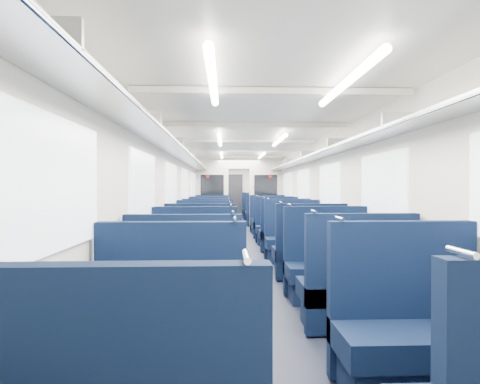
# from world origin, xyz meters

# --- Properties ---
(floor) EXTENTS (2.80, 18.00, 0.01)m
(floor) POSITION_xyz_m (0.00, 0.00, 0.00)
(floor) COLOR black
(floor) RESTS_ON ground
(ceiling) EXTENTS (2.80, 18.00, 0.01)m
(ceiling) POSITION_xyz_m (0.00, 0.00, 2.35)
(ceiling) COLOR white
(ceiling) RESTS_ON wall_left
(wall_left) EXTENTS (0.02, 18.00, 2.35)m
(wall_left) POSITION_xyz_m (-1.40, 0.00, 1.18)
(wall_left) COLOR silver
(wall_left) RESTS_ON floor
(dado_left) EXTENTS (0.03, 17.90, 0.70)m
(dado_left) POSITION_xyz_m (-1.39, 0.00, 0.35)
(dado_left) COLOR black
(dado_left) RESTS_ON floor
(wall_right) EXTENTS (0.02, 18.00, 2.35)m
(wall_right) POSITION_xyz_m (1.40, 0.00, 1.18)
(wall_right) COLOR silver
(wall_right) RESTS_ON floor
(dado_right) EXTENTS (0.03, 17.90, 0.70)m
(dado_right) POSITION_xyz_m (1.39, 0.00, 0.35)
(dado_right) COLOR black
(dado_right) RESTS_ON floor
(wall_far) EXTENTS (2.80, 0.02, 2.35)m
(wall_far) POSITION_xyz_m (0.00, 9.00, 1.18)
(wall_far) COLOR silver
(wall_far) RESTS_ON floor
(luggage_rack_left) EXTENTS (0.36, 17.40, 0.18)m
(luggage_rack_left) POSITION_xyz_m (-1.21, 0.00, 1.97)
(luggage_rack_left) COLOR #B2B5BA
(luggage_rack_left) RESTS_ON wall_left
(luggage_rack_right) EXTENTS (0.36, 17.40, 0.18)m
(luggage_rack_right) POSITION_xyz_m (1.21, 0.00, 1.97)
(luggage_rack_right) COLOR #B2B5BA
(luggage_rack_right) RESTS_ON wall_right
(windows) EXTENTS (2.78, 15.60, 0.75)m
(windows) POSITION_xyz_m (0.00, -0.46, 1.42)
(windows) COLOR white
(windows) RESTS_ON wall_left
(ceiling_fittings) EXTENTS (2.70, 16.06, 0.11)m
(ceiling_fittings) POSITION_xyz_m (0.00, -0.26, 2.29)
(ceiling_fittings) COLOR silver
(ceiling_fittings) RESTS_ON ceiling
(end_door) EXTENTS (0.75, 0.06, 2.00)m
(end_door) POSITION_xyz_m (0.00, 8.94, 1.00)
(end_door) COLOR black
(end_door) RESTS_ON floor
(bulkhead) EXTENTS (2.80, 0.10, 2.35)m
(bulkhead) POSITION_xyz_m (-0.00, 3.11, 1.23)
(bulkhead) COLOR silver
(bulkhead) RESTS_ON floor
(seat_2) EXTENTS (1.06, 0.59, 1.19)m
(seat_2) POSITION_xyz_m (-0.83, -7.04, 0.37)
(seat_2) COLOR #0B1835
(seat_2) RESTS_ON floor
(seat_3) EXTENTS (1.06, 0.59, 1.19)m
(seat_3) POSITION_xyz_m (0.83, -7.05, 0.37)
(seat_3) COLOR #0B1835
(seat_3) RESTS_ON floor
(seat_4) EXTENTS (1.06, 0.59, 1.19)m
(seat_4) POSITION_xyz_m (-0.83, -6.00, 0.37)
(seat_4) COLOR #0B1835
(seat_4) RESTS_ON floor
(seat_5) EXTENTS (1.06, 0.59, 1.19)m
(seat_5) POSITION_xyz_m (0.83, -5.93, 0.37)
(seat_5) COLOR #0B1835
(seat_5) RESTS_ON floor
(seat_6) EXTENTS (1.06, 0.59, 1.19)m
(seat_6) POSITION_xyz_m (-0.83, -4.92, 0.37)
(seat_6) COLOR #0B1835
(seat_6) RESTS_ON floor
(seat_7) EXTENTS (1.06, 0.59, 1.19)m
(seat_7) POSITION_xyz_m (0.83, -4.89, 0.37)
(seat_7) COLOR #0B1835
(seat_7) RESTS_ON floor
(seat_8) EXTENTS (1.06, 0.59, 1.19)m
(seat_8) POSITION_xyz_m (-0.83, -3.64, 0.37)
(seat_8) COLOR #0B1835
(seat_8) RESTS_ON floor
(seat_9) EXTENTS (1.06, 0.59, 1.19)m
(seat_9) POSITION_xyz_m (0.83, -3.80, 0.37)
(seat_9) COLOR #0B1835
(seat_9) RESTS_ON floor
(seat_10) EXTENTS (1.06, 0.59, 1.19)m
(seat_10) POSITION_xyz_m (-0.83, -2.50, 0.37)
(seat_10) COLOR #0B1835
(seat_10) RESTS_ON floor
(seat_11) EXTENTS (1.06, 0.59, 1.19)m
(seat_11) POSITION_xyz_m (0.83, -2.40, 0.37)
(seat_11) COLOR #0B1835
(seat_11) RESTS_ON floor
(seat_12) EXTENTS (1.06, 0.59, 1.19)m
(seat_12) POSITION_xyz_m (-0.83, -1.26, 0.37)
(seat_12) COLOR #0B1835
(seat_12) RESTS_ON floor
(seat_13) EXTENTS (1.06, 0.59, 1.19)m
(seat_13) POSITION_xyz_m (0.83, -1.29, 0.37)
(seat_13) COLOR #0B1835
(seat_13) RESTS_ON floor
(seat_14) EXTENTS (1.06, 0.59, 1.19)m
(seat_14) POSITION_xyz_m (-0.83, -0.12, 0.37)
(seat_14) COLOR #0B1835
(seat_14) RESTS_ON floor
(seat_15) EXTENTS (1.06, 0.59, 1.19)m
(seat_15) POSITION_xyz_m (0.83, -0.15, 0.37)
(seat_15) COLOR #0B1835
(seat_15) RESTS_ON floor
(seat_16) EXTENTS (1.06, 0.59, 1.19)m
(seat_16) POSITION_xyz_m (-0.83, 0.84, 0.37)
(seat_16) COLOR #0B1835
(seat_16) RESTS_ON floor
(seat_17) EXTENTS (1.06, 0.59, 1.19)m
(seat_17) POSITION_xyz_m (0.83, 0.83, 0.37)
(seat_17) COLOR #0B1835
(seat_17) RESTS_ON floor
(seat_18) EXTENTS (1.06, 0.59, 1.19)m
(seat_18) POSITION_xyz_m (-0.83, 2.11, 0.37)
(seat_18) COLOR #0B1835
(seat_18) RESTS_ON floor
(seat_19) EXTENTS (1.06, 0.59, 1.19)m
(seat_19) POSITION_xyz_m (0.83, 2.01, 0.37)
(seat_19) COLOR #0B1835
(seat_19) RESTS_ON floor
(seat_20) EXTENTS (1.06, 0.59, 1.19)m
(seat_20) POSITION_xyz_m (-0.83, 4.13, 0.37)
(seat_20) COLOR #0B1835
(seat_20) RESTS_ON floor
(seat_21) EXTENTS (1.06, 0.59, 1.19)m
(seat_21) POSITION_xyz_m (0.83, 4.18, 0.37)
(seat_21) COLOR #0B1835
(seat_21) RESTS_ON floor
(seat_22) EXTENTS (1.06, 0.59, 1.19)m
(seat_22) POSITION_xyz_m (-0.83, 5.33, 0.37)
(seat_22) COLOR #0B1835
(seat_22) RESTS_ON floor
(seat_23) EXTENTS (1.06, 0.59, 1.19)m
(seat_23) POSITION_xyz_m (0.83, 5.26, 0.37)
(seat_23) COLOR #0B1835
(seat_23) RESTS_ON floor
(seat_24) EXTENTS (1.06, 0.59, 1.19)m
(seat_24) POSITION_xyz_m (-0.83, 6.45, 0.37)
(seat_24) COLOR #0B1835
(seat_24) RESTS_ON floor
(seat_25) EXTENTS (1.06, 0.59, 1.19)m
(seat_25) POSITION_xyz_m (0.83, 6.33, 0.37)
(seat_25) COLOR #0B1835
(seat_25) RESTS_ON floor
(seat_26) EXTENTS (1.06, 0.59, 1.19)m
(seat_26) POSITION_xyz_m (-0.83, 7.49, 0.37)
(seat_26) COLOR #0B1835
(seat_26) RESTS_ON floor
(seat_27) EXTENTS (1.06, 0.59, 1.19)m
(seat_27) POSITION_xyz_m (0.83, 7.70, 0.37)
(seat_27) COLOR #0B1835
(seat_27) RESTS_ON floor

